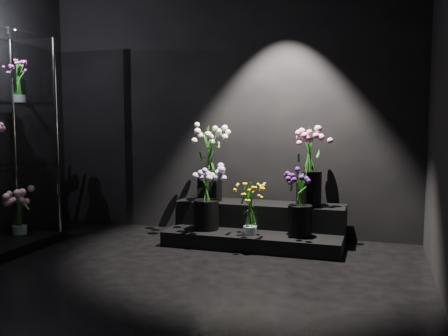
% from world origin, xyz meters
% --- Properties ---
extents(floor, '(4.00, 4.00, 0.00)m').
position_xyz_m(floor, '(0.00, 0.00, 0.00)').
color(floor, black).
rests_on(floor, ground).
extents(wall_back, '(4.00, 0.00, 4.00)m').
position_xyz_m(wall_back, '(0.00, 2.00, 1.40)').
color(wall_back, black).
rests_on(wall_back, floor).
extents(display_riser, '(1.69, 0.75, 0.37)m').
position_xyz_m(display_riser, '(0.44, 1.66, 0.16)').
color(display_riser, black).
rests_on(display_riser, floor).
extents(display_case, '(0.54, 0.91, 1.99)m').
position_xyz_m(display_case, '(-1.71, 0.68, 1.00)').
color(display_case, black).
rests_on(display_case, floor).
extents(bouquet_orange_bells, '(0.32, 0.32, 0.49)m').
position_xyz_m(bouquet_orange_bells, '(0.44, 1.38, 0.40)').
color(bouquet_orange_bells, white).
rests_on(bouquet_orange_bells, display_riser).
extents(bouquet_lilac, '(0.39, 0.39, 0.61)m').
position_xyz_m(bouquet_lilac, '(-0.02, 1.45, 0.49)').
color(bouquet_lilac, black).
rests_on(bouquet_lilac, display_riser).
extents(bouquet_purple, '(0.39, 0.39, 0.60)m').
position_xyz_m(bouquet_purple, '(0.89, 1.45, 0.48)').
color(bouquet_purple, black).
rests_on(bouquet_purple, display_riser).
extents(bouquet_cream_roses, '(0.39, 0.39, 0.77)m').
position_xyz_m(bouquet_cream_roses, '(-0.09, 1.73, 0.80)').
color(bouquet_cream_roses, black).
rests_on(bouquet_cream_roses, display_riser).
extents(bouquet_pink_roses, '(0.41, 0.41, 0.76)m').
position_xyz_m(bouquet_pink_roses, '(0.93, 1.75, 0.82)').
color(bouquet_pink_roses, black).
rests_on(bouquet_pink_roses, display_riser).
extents(bouquet_case_magenta, '(0.23, 0.23, 0.41)m').
position_xyz_m(bouquet_case_magenta, '(-1.67, 0.87, 1.57)').
color(bouquet_case_magenta, white).
rests_on(bouquet_case_magenta, display_case).
extents(bouquet_case_base_pink, '(0.42, 0.42, 0.43)m').
position_xyz_m(bouquet_case_base_pink, '(-1.76, 0.90, 0.32)').
color(bouquet_case_base_pink, white).
rests_on(bouquet_case_base_pink, display_case).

